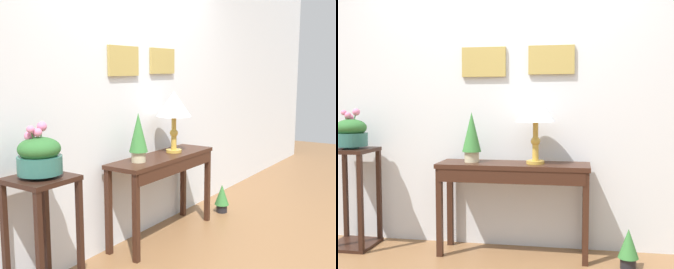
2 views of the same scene
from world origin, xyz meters
TOP-DOWN VIEW (x-y plane):
  - back_wall_with_art at (0.00, 1.38)m, footprint 9.00×0.13m
  - console_table at (0.10, 1.09)m, footprint 1.19×0.34m
  - table_lamp at (0.28, 1.11)m, footprint 0.31×0.31m
  - potted_plant_on_console at (-0.24, 1.12)m, footprint 0.15×0.15m
  - pedestal_stand_left at (-1.26, 1.08)m, footprint 0.36×0.36m
  - planter_bowl_wide at (-1.26, 1.08)m, footprint 0.27×0.27m
  - potted_plant_floor at (0.97, 0.97)m, footprint 0.15×0.15m

SIDE VIEW (x-z plane):
  - potted_plant_floor at x=0.97m, z-range 0.01..0.31m
  - pedestal_stand_left at x=-1.26m, z-range 0.00..0.83m
  - console_table at x=0.10m, z-range 0.25..0.99m
  - potted_plant_on_console at x=-0.24m, z-range 0.75..1.15m
  - planter_bowl_wide at x=-1.26m, z-range 0.80..1.13m
  - table_lamp at x=0.28m, z-range 0.88..1.43m
  - back_wall_with_art at x=0.00m, z-range 0.00..2.80m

